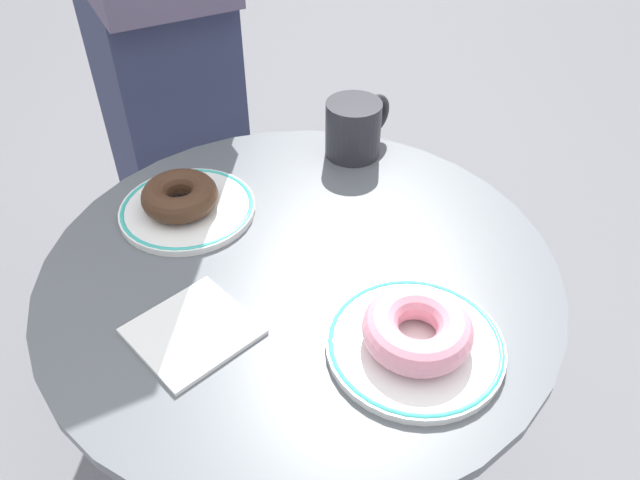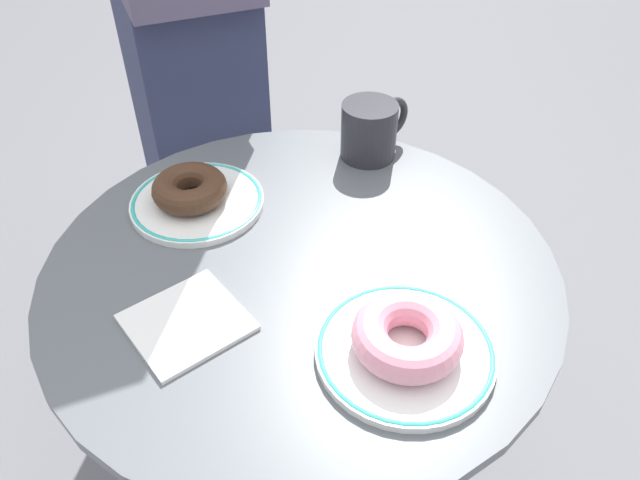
% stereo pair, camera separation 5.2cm
% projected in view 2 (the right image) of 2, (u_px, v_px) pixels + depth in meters
% --- Properties ---
extents(cafe_table, '(0.68, 0.68, 0.73)m').
position_uv_depth(cafe_table, '(304.00, 373.00, 0.96)').
color(cafe_table, '#565B60').
rests_on(cafe_table, ground).
extents(plate_left, '(0.19, 0.19, 0.01)m').
position_uv_depth(plate_left, '(197.00, 202.00, 0.90)').
color(plate_left, white).
rests_on(plate_left, cafe_table).
extents(plate_right, '(0.20, 0.20, 0.01)m').
position_uv_depth(plate_right, '(404.00, 351.00, 0.69)').
color(plate_right, white).
rests_on(plate_right, cafe_table).
extents(donut_chocolate, '(0.13, 0.13, 0.04)m').
position_uv_depth(donut_chocolate, '(190.00, 188.00, 0.88)').
color(donut_chocolate, '#422819').
rests_on(donut_chocolate, plate_left).
extents(donut_pink_frosted, '(0.15, 0.15, 0.04)m').
position_uv_depth(donut_pink_frosted, '(406.00, 336.00, 0.67)').
color(donut_pink_frosted, pink).
rests_on(donut_pink_frosted, plate_right).
extents(paper_napkin, '(0.12, 0.13, 0.01)m').
position_uv_depth(paper_napkin, '(188.00, 324.00, 0.72)').
color(paper_napkin, white).
rests_on(paper_napkin, cafe_table).
extents(coffee_mug, '(0.09, 0.13, 0.09)m').
position_uv_depth(coffee_mug, '(371.00, 130.00, 0.97)').
color(coffee_mug, '#28282D').
rests_on(coffee_mug, cafe_table).
extents(person_figure, '(0.45, 0.32, 1.67)m').
position_uv_depth(person_figure, '(183.00, 26.00, 1.17)').
color(person_figure, '#2D3351').
rests_on(person_figure, ground).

